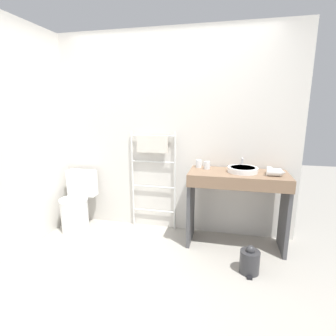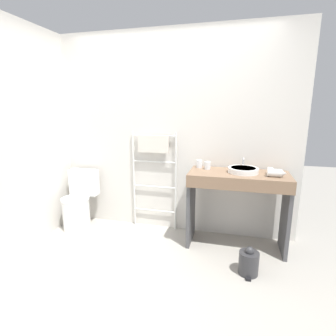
% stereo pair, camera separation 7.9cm
% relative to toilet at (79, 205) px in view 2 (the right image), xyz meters
% --- Properties ---
extents(ground_plane, '(12.00, 12.00, 0.00)m').
position_rel_toilet_xyz_m(ground_plane, '(1.18, -0.99, -0.33)').
color(ground_plane, '#A8A399').
extents(wall_back, '(3.17, 0.12, 2.52)m').
position_rel_toilet_xyz_m(wall_back, '(1.18, 0.37, 0.93)').
color(wall_back, silver).
rests_on(wall_back, ground_plane).
extents(wall_side, '(0.12, 1.93, 2.52)m').
position_rel_toilet_xyz_m(wall_side, '(-0.35, -0.34, 0.93)').
color(wall_side, silver).
rests_on(wall_side, ground_plane).
extents(toilet, '(0.38, 0.49, 0.78)m').
position_rel_toilet_xyz_m(toilet, '(0.00, 0.00, 0.00)').
color(toilet, white).
rests_on(toilet, ground_plane).
extents(towel_radiator, '(0.60, 0.06, 1.30)m').
position_rel_toilet_xyz_m(towel_radiator, '(0.98, 0.26, 0.62)').
color(towel_radiator, white).
rests_on(towel_radiator, ground_plane).
extents(vanity_counter, '(1.09, 0.50, 0.89)m').
position_rel_toilet_xyz_m(vanity_counter, '(2.04, 0.02, 0.29)').
color(vanity_counter, '#84664C').
rests_on(vanity_counter, ground_plane).
extents(sink_basin, '(0.33, 0.33, 0.06)m').
position_rel_toilet_xyz_m(sink_basin, '(2.09, 0.05, 0.59)').
color(sink_basin, white).
rests_on(sink_basin, vanity_counter).
extents(faucet, '(0.02, 0.10, 0.13)m').
position_rel_toilet_xyz_m(faucet, '(2.09, 0.23, 0.65)').
color(faucet, silver).
rests_on(faucet, vanity_counter).
extents(cup_near_wall, '(0.07, 0.07, 0.09)m').
position_rel_toilet_xyz_m(cup_near_wall, '(1.58, 0.18, 0.61)').
color(cup_near_wall, white).
rests_on(cup_near_wall, vanity_counter).
extents(cup_near_edge, '(0.07, 0.07, 0.09)m').
position_rel_toilet_xyz_m(cup_near_edge, '(1.69, 0.12, 0.61)').
color(cup_near_edge, white).
rests_on(cup_near_edge, vanity_counter).
extents(hair_dryer, '(0.19, 0.18, 0.08)m').
position_rel_toilet_xyz_m(hair_dryer, '(2.41, -0.03, 0.60)').
color(hair_dryer, white).
rests_on(hair_dryer, vanity_counter).
extents(trash_bin, '(0.19, 0.23, 0.29)m').
position_rel_toilet_xyz_m(trash_bin, '(2.18, -0.49, -0.20)').
color(trash_bin, '#333335').
rests_on(trash_bin, ground_plane).
extents(bath_mat, '(0.56, 0.36, 0.01)m').
position_rel_toilet_xyz_m(bath_mat, '(0.04, -0.58, -0.32)').
color(bath_mat, silver).
rests_on(bath_mat, ground_plane).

